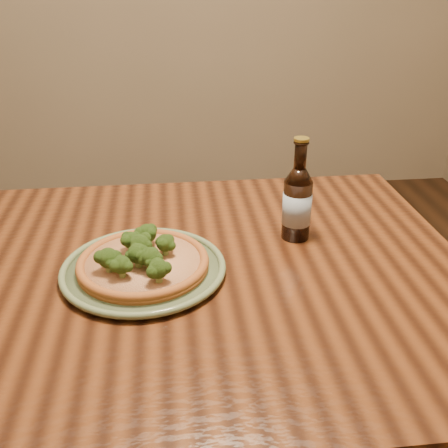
{
  "coord_description": "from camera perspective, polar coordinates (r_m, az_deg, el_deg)",
  "views": [
    {
      "loc": [
        0.21,
        -0.78,
        1.3
      ],
      "look_at": [
        0.31,
        0.15,
        0.82
      ],
      "focal_mm": 42.0,
      "sensor_mm": 36.0,
      "label": 1
    }
  ],
  "objects": [
    {
      "name": "beer_bottle",
      "position": [
        1.13,
        7.97,
        2.36
      ],
      "size": [
        0.06,
        0.06,
        0.23
      ],
      "rotation": [
        0.0,
        0.0,
        0.08
      ],
      "color": "black",
      "rests_on": "table"
    },
    {
      "name": "table",
      "position": [
        1.11,
        -16.08,
        -9.57
      ],
      "size": [
        1.6,
        0.9,
        0.75
      ],
      "color": "#4E2610",
      "rests_on": "ground"
    },
    {
      "name": "plate",
      "position": [
        1.03,
        -8.74,
        -4.84
      ],
      "size": [
        0.32,
        0.32,
        0.02
      ],
      "rotation": [
        0.0,
        0.0,
        -0.4
      ],
      "color": "#61704D",
      "rests_on": "table"
    },
    {
      "name": "pizza",
      "position": [
        1.02,
        -8.85,
        -4.01
      ],
      "size": [
        0.26,
        0.26,
        0.06
      ],
      "rotation": [
        0.0,
        0.0,
        -0.26
      ],
      "color": "#9C5423",
      "rests_on": "plate"
    }
  ]
}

